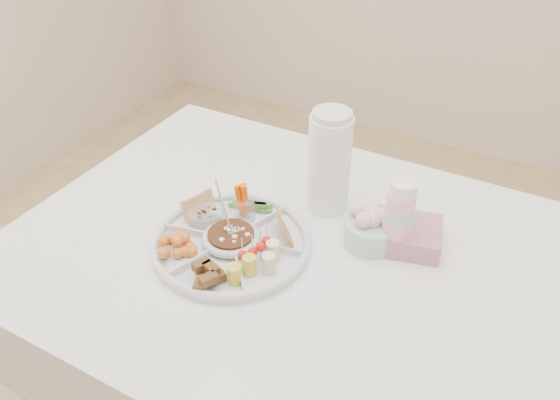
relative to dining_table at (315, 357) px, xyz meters
The scene contains 13 objects.
dining_table is the anchor object (origin of this frame).
party_tray 0.46m from the dining_table, 160.82° to the right, with size 0.38×0.38×0.04m, color silver.
bean_dip 0.46m from the dining_table, 160.82° to the right, with size 0.11×0.11×0.04m, color black.
tortillas 0.44m from the dining_table, behind, with size 0.10×0.10×0.06m, color #B1812C, non-canonical shape.
carrot_cucumber 0.50m from the dining_table, 166.65° to the left, with size 0.11×0.11×0.10m, color #F96000, non-canonical shape.
pita_raisins 0.54m from the dining_table, behind, with size 0.12×0.12×0.07m, color #E4BC70, non-canonical shape.
cherries 0.54m from the dining_table, 152.45° to the right, with size 0.12×0.12×0.05m, color orange, non-canonical shape.
granola_chunks 0.49m from the dining_table, 132.15° to the right, with size 0.10×0.10×0.05m, color #442B14, non-canonical shape.
banana_tomato 0.46m from the dining_table, 126.48° to the right, with size 0.10×0.10×0.08m, color #E8E56C, non-canonical shape.
cup_stack 0.51m from the dining_table, 37.08° to the left, with size 0.07×0.07×0.20m, color silver.
thermos 0.56m from the dining_table, 110.82° to the left, with size 0.11×0.11×0.29m, color white.
flower_bowl 0.45m from the dining_table, 51.79° to the left, with size 0.13×0.13×0.10m, color #95C6A6.
napkin_stack 0.46m from the dining_table, 41.96° to the left, with size 0.16×0.14×0.05m, color #B87588.
Camera 1 is at (0.37, -0.90, 1.64)m, focal length 35.00 mm.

